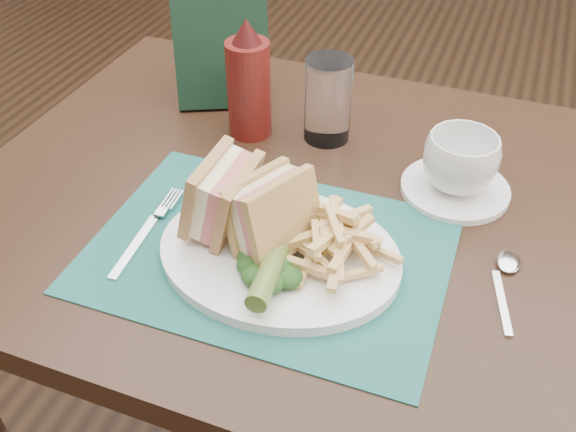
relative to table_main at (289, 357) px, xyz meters
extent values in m
plane|color=black|center=(0.00, 0.50, -0.38)|extent=(7.00, 7.00, 0.00)
cube|color=#1B5852|center=(0.02, -0.13, 0.38)|extent=(0.44, 0.32, 0.00)
cylinder|color=#4E6B28|center=(0.05, -0.19, 0.41)|extent=(0.04, 0.12, 0.03)
cylinder|color=white|center=(0.22, 0.08, 0.38)|extent=(0.18, 0.18, 0.01)
imported|color=white|center=(0.22, 0.08, 0.42)|extent=(0.14, 0.14, 0.08)
cylinder|color=white|center=(0.01, 0.15, 0.44)|extent=(0.09, 0.09, 0.13)
cube|color=black|center=(-0.19, 0.20, 0.50)|extent=(0.18, 0.15, 0.24)
camera|label=1|loc=(0.25, -0.67, 0.92)|focal=40.00mm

